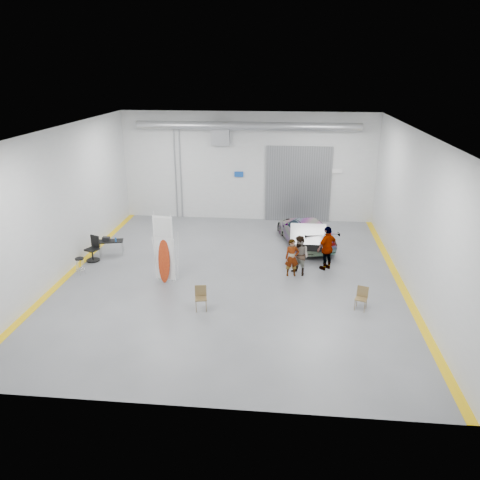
# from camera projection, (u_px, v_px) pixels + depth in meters

# --- Properties ---
(ground) EXTENTS (16.00, 16.00, 0.00)m
(ground) POSITION_uv_depth(u_px,v_px,m) (232.00, 277.00, 19.47)
(ground) COLOR slate
(ground) RESTS_ON ground
(room_shell) EXTENTS (14.02, 16.18, 6.01)m
(room_shell) POSITION_uv_depth(u_px,v_px,m) (243.00, 169.00, 20.10)
(room_shell) COLOR silver
(room_shell) RESTS_ON ground
(sedan_car) EXTENTS (3.15, 4.96, 1.34)m
(sedan_car) POSITION_uv_depth(u_px,v_px,m) (306.00, 231.00, 22.85)
(sedan_car) COLOR silver
(sedan_car) RESTS_ON ground
(person_a) EXTENTS (0.64, 0.48, 1.60)m
(person_a) POSITION_uv_depth(u_px,v_px,m) (292.00, 258.00, 19.32)
(person_a) COLOR #90744E
(person_a) RESTS_ON ground
(person_b) EXTENTS (1.05, 1.03, 1.70)m
(person_b) POSITION_uv_depth(u_px,v_px,m) (300.00, 256.00, 19.40)
(person_b) COLOR slate
(person_b) RESTS_ON ground
(person_c) EXTENTS (1.15, 1.09, 1.94)m
(person_c) POSITION_uv_depth(u_px,v_px,m) (327.00, 248.00, 19.89)
(person_c) COLOR olive
(person_c) RESTS_ON ground
(surfboard_display) EXTENTS (0.83, 0.30, 2.96)m
(surfboard_display) POSITION_uv_depth(u_px,v_px,m) (165.00, 254.00, 18.60)
(surfboard_display) COLOR white
(surfboard_display) RESTS_ON ground
(folding_chair_near) EXTENTS (0.49, 0.51, 0.88)m
(folding_chair_near) POSITION_uv_depth(u_px,v_px,m) (201.00, 303.00, 16.74)
(folding_chair_near) COLOR brown
(folding_chair_near) RESTS_ON ground
(folding_chair_far) EXTENTS (0.51, 0.54, 0.85)m
(folding_chair_far) POSITION_uv_depth(u_px,v_px,m) (361.00, 303.00, 16.76)
(folding_chair_far) COLOR brown
(folding_chair_far) RESTS_ON ground
(shop_stool) EXTENTS (0.38, 0.38, 0.74)m
(shop_stool) POSITION_uv_depth(u_px,v_px,m) (80.00, 266.00, 19.57)
(shop_stool) COLOR black
(shop_stool) RESTS_ON ground
(work_table) EXTENTS (1.21, 0.82, 0.90)m
(work_table) POSITION_uv_depth(u_px,v_px,m) (110.00, 241.00, 21.52)
(work_table) COLOR gray
(work_table) RESTS_ON ground
(office_chair) EXTENTS (0.65, 0.69, 1.13)m
(office_chair) POSITION_uv_depth(u_px,v_px,m) (93.00, 250.00, 20.96)
(office_chair) COLOR black
(office_chair) RESTS_ON ground
(trunk_lid) EXTENTS (1.56, 0.95, 0.04)m
(trunk_lid) POSITION_uv_depth(u_px,v_px,m) (308.00, 232.00, 20.70)
(trunk_lid) COLOR silver
(trunk_lid) RESTS_ON sedan_car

